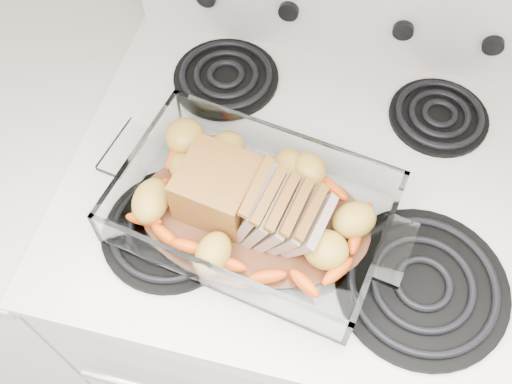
% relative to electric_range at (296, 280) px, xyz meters
% --- Properties ---
extents(electric_range, '(0.78, 0.70, 1.12)m').
position_rel_electric_range_xyz_m(electric_range, '(0.00, 0.00, 0.00)').
color(electric_range, silver).
rests_on(electric_range, ground).
extents(counter_left, '(0.58, 0.68, 0.93)m').
position_rel_electric_range_xyz_m(counter_left, '(-0.67, -0.00, -0.02)').
color(counter_left, white).
rests_on(counter_left, ground).
extents(baking_dish, '(0.39, 0.26, 0.07)m').
position_rel_electric_range_xyz_m(baking_dish, '(-0.07, -0.12, 0.48)').
color(baking_dish, white).
rests_on(baking_dish, electric_range).
extents(pork_roast, '(0.22, 0.11, 0.09)m').
position_rel_electric_range_xyz_m(pork_roast, '(-0.09, -0.12, 0.51)').
color(pork_roast, olive).
rests_on(pork_roast, baking_dish).
extents(roast_vegetables, '(0.38, 0.21, 0.05)m').
position_rel_electric_range_xyz_m(roast_vegetables, '(-0.08, -0.08, 0.49)').
color(roast_vegetables, '#F04500').
rests_on(roast_vegetables, baking_dish).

